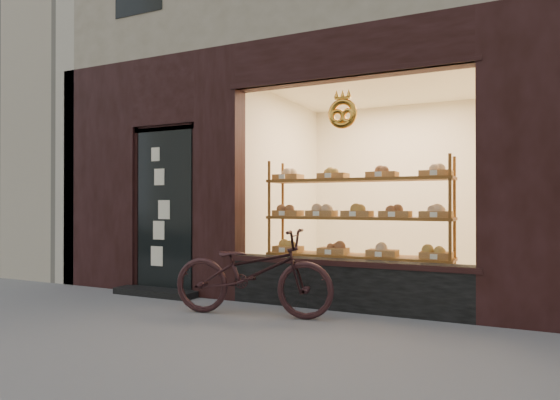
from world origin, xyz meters
The scene contains 4 objects.
ground centered at (0.00, 0.00, 0.00)m, with size 90.00×90.00×0.00m, color slate.
neighbor_left centered at (-9.60, 5.50, 4.50)m, with size 12.00×7.00×9.00m, color beige.
display_shelf centered at (0.45, 2.55, 0.87)m, with size 2.20×0.45×1.70m.
bicycle centered at (-0.34, 1.42, 0.45)m, with size 0.60×1.73×0.91m, color black.
Camera 1 is at (2.20, -3.14, 1.17)m, focal length 32.00 mm.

